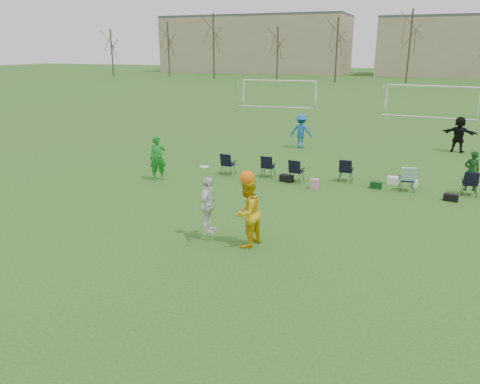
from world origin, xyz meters
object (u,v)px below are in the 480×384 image
at_px(goal_mid, 432,92).
at_px(fielder_black, 459,134).
at_px(center_contest, 234,209).
at_px(goal_left, 279,85).
at_px(fielder_blue, 301,131).
at_px(fielder_green_near, 158,158).

bearing_deg(goal_mid, fielder_black, -80.30).
distance_m(center_contest, goal_mid, 31.82).
relative_size(center_contest, goal_left, 0.30).
xyz_separation_m(fielder_blue, fielder_black, (8.23, 2.08, 0.02)).
bearing_deg(fielder_green_near, center_contest, -82.94).
relative_size(fielder_green_near, goal_mid, 0.26).
bearing_deg(center_contest, fielder_blue, 96.97).
bearing_deg(center_contest, fielder_green_near, 137.73).
xyz_separation_m(fielder_green_near, center_contest, (5.64, -5.13, 0.09)).
bearing_deg(center_contest, goal_mid, 80.98).
height_order(center_contest, goal_mid, goal_mid).
bearing_deg(fielder_blue, fielder_green_near, 63.48).
bearing_deg(goal_mid, fielder_green_near, -108.01).
xyz_separation_m(goal_left, goal_mid, (14.00, -2.00, 0.00)).
height_order(fielder_blue, goal_left, goal_left).
relative_size(fielder_blue, center_contest, 0.86).
bearing_deg(fielder_black, goal_mid, -71.35).
bearing_deg(fielder_blue, goal_mid, -113.69).
bearing_deg(goal_left, fielder_black, -53.13).
bearing_deg(fielder_green_near, goal_mid, 27.31).
bearing_deg(fielder_black, fielder_blue, 27.15).
bearing_deg(fielder_blue, center_contest, 94.33).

